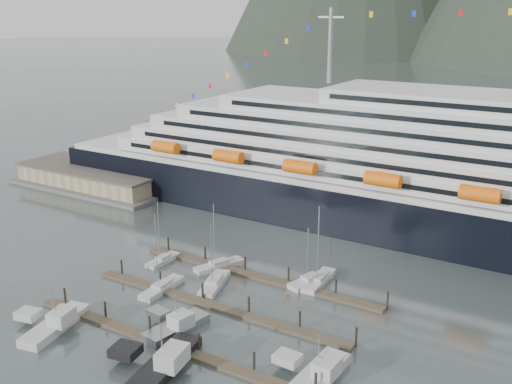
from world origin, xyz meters
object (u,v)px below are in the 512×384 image
sailboat_e (219,266)px  trawler_c (162,364)px  warehouse (95,178)px  trawler_b (176,326)px  sailboat_g (319,281)px  sailboat_c (214,284)px  trawler_a (54,323)px  sailboat_f (310,281)px  trawler_d (317,374)px  sailboat_b (162,288)px  cruise_ship (511,189)px  sailboat_a (163,260)px

sailboat_e → trawler_c: size_ratio=0.84×
warehouse → sailboat_e: (58.97, -25.97, -1.83)m
trawler_b → sailboat_g: bearing=-13.5°
warehouse → sailboat_c: 70.76m
sailboat_g → trawler_a: 44.21m
sailboat_f → trawler_b: bearing=174.8°
sailboat_e → sailboat_f: bearing=-56.6°
trawler_b → trawler_d: (23.33, -0.08, 0.02)m
sailboat_b → sailboat_e: size_ratio=1.11×
sailboat_f → trawler_d: sailboat_f is taller
cruise_ship → trawler_d: (-12.17, -61.06, -11.12)m
sailboat_e → sailboat_a: bearing=131.8°
sailboat_a → trawler_a: sailboat_a is taller
sailboat_b → sailboat_f: bearing=-54.9°
trawler_c → trawler_d: size_ratio=1.28×
sailboat_a → sailboat_e: sailboat_e is taller
sailboat_g → trawler_d: bearing=-158.1°
warehouse → trawler_c: trawler_c is taller
warehouse → sailboat_g: sailboat_g is taller
warehouse → sailboat_f: sailboat_f is taller
trawler_b → sailboat_a: bearing=53.7°
cruise_ship → trawler_b: bearing=-120.2°
sailboat_a → sailboat_c: size_ratio=1.03×
sailboat_f → sailboat_g: (1.21, 0.97, 0.02)m
sailboat_a → sailboat_c: 14.64m
trawler_b → trawler_d: 23.33m
sailboat_b → sailboat_c: sailboat_b is taller
sailboat_g → trawler_a: (-26.97, -35.02, 0.47)m
sailboat_c → trawler_c: (8.69, -24.28, 0.55)m
sailboat_f → trawler_c: bearing=-172.1°
trawler_a → trawler_b: bearing=-72.6°
warehouse → sailboat_a: size_ratio=3.68×
sailboat_b → sailboat_g: sailboat_g is taller
warehouse → sailboat_f: size_ratio=4.21×
sailboat_e → sailboat_c: bearing=-127.6°
sailboat_c → sailboat_g: 18.33m
cruise_ship → sailboat_c: (-39.33, -45.69, -11.62)m
warehouse → trawler_c: bearing=-38.6°
sailboat_e → trawler_d: sailboat_e is taller
sailboat_b → sailboat_e: bearing=-15.9°
trawler_d → sailboat_b: bearing=76.8°
sailboat_c → trawler_b: sailboat_c is taller
warehouse → sailboat_a: bearing=-31.3°
trawler_c → trawler_d: 20.51m
sailboat_b → trawler_b: bearing=-134.1°
sailboat_f → trawler_b: sailboat_f is taller
trawler_b → cruise_ship: bearing=-20.7°
sailboat_b → trawler_b: 14.13m
sailboat_a → trawler_a: 27.69m
sailboat_e → trawler_b: 23.33m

